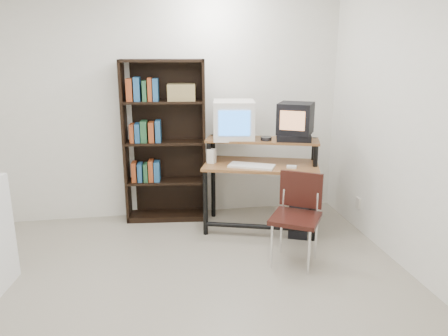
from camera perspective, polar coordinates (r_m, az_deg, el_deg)
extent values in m
cube|color=#A69D8A|center=(3.60, -4.93, -17.28)|extent=(4.00, 4.00, 0.01)
cube|color=white|center=(5.07, -7.31, 8.09)|extent=(4.00, 0.01, 2.60)
cube|color=white|center=(1.22, 2.34, -15.81)|extent=(4.00, 0.01, 2.60)
cube|color=white|center=(3.81, 26.19, 4.23)|extent=(0.01, 4.00, 2.60)
cube|color=brown|center=(4.70, 4.87, 0.37)|extent=(1.34, 0.95, 0.03)
cube|color=brown|center=(4.76, 5.02, 3.65)|extent=(1.26, 0.72, 0.02)
cylinder|color=black|center=(4.62, -2.45, -4.53)|extent=(0.05, 0.05, 0.72)
cylinder|color=black|center=(4.56, 11.72, -5.11)|extent=(0.05, 0.05, 0.72)
cylinder|color=black|center=(5.07, -1.41, -1.12)|extent=(0.05, 0.05, 0.98)
cylinder|color=black|center=(5.02, 11.44, -1.60)|extent=(0.05, 0.05, 0.98)
cylinder|color=black|center=(4.65, 4.52, -7.63)|extent=(1.09, 0.39, 0.05)
cube|color=silver|center=(4.79, 1.28, 6.31)|extent=(0.50, 0.50, 0.42)
cube|color=#2D7CEF|center=(4.57, 1.37, 5.87)|extent=(0.33, 0.07, 0.26)
cube|color=black|center=(4.72, 9.06, 3.92)|extent=(0.42, 0.35, 0.08)
cube|color=black|center=(4.73, 9.33, 6.43)|extent=(0.47, 0.46, 0.33)
cube|color=tan|center=(4.56, 8.91, 6.12)|extent=(0.23, 0.14, 0.20)
cylinder|color=#26262B|center=(4.69, 5.52, 3.77)|extent=(0.16, 0.16, 0.05)
cube|color=silver|center=(4.57, 3.63, 0.19)|extent=(0.51, 0.40, 0.03)
cube|color=black|center=(4.58, 8.92, -0.13)|extent=(0.25, 0.22, 0.01)
cube|color=white|center=(4.57, 8.81, 0.11)|extent=(0.12, 0.09, 0.03)
cube|color=silver|center=(4.70, -1.64, 1.49)|extent=(0.11, 0.11, 0.17)
cube|color=black|center=(4.81, 9.80, -5.85)|extent=(0.35, 0.49, 0.42)
cube|color=black|center=(4.03, 9.31, -6.51)|extent=(0.57, 0.57, 0.04)
cube|color=black|center=(4.12, 10.03, -2.78)|extent=(0.36, 0.24, 0.34)
cylinder|color=silver|center=(4.00, 6.24, -10.15)|extent=(0.02, 0.02, 0.43)
cylinder|color=silver|center=(3.94, 11.04, -10.82)|extent=(0.02, 0.02, 0.43)
cylinder|color=silver|center=(4.30, 7.48, -8.33)|extent=(0.02, 0.02, 0.43)
cylinder|color=silver|center=(4.24, 11.94, -8.90)|extent=(0.02, 0.02, 0.43)
cube|color=black|center=(5.01, -12.76, 3.23)|extent=(0.06, 0.30, 1.82)
cube|color=black|center=(4.95, -2.63, 3.45)|extent=(0.06, 0.30, 1.82)
cube|color=black|center=(5.10, -7.62, 3.68)|extent=(0.91, 0.12, 1.82)
cube|color=black|center=(4.86, -8.11, 13.73)|extent=(0.94, 0.40, 0.03)
cube|color=black|center=(5.21, -7.38, -6.15)|extent=(0.94, 0.40, 0.06)
cube|color=black|center=(5.07, -7.54, -1.68)|extent=(0.88, 0.37, 0.03)
cube|color=black|center=(4.96, -7.72, 3.35)|extent=(0.88, 0.37, 0.02)
cube|color=black|center=(4.89, -7.92, 8.57)|extent=(0.88, 0.37, 0.02)
cube|color=olive|center=(4.87, -5.58, 9.83)|extent=(0.32, 0.25, 0.18)
cube|color=beige|center=(5.00, 17.11, -4.40)|extent=(0.02, 0.08, 0.12)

